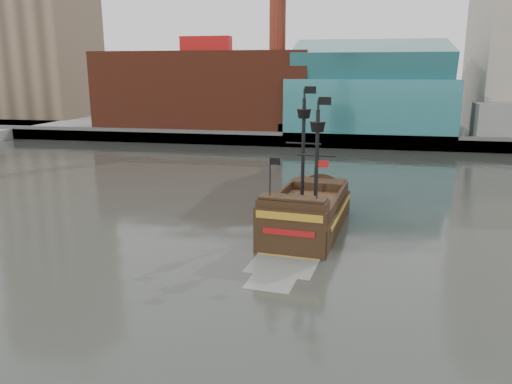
# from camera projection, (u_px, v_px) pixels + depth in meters

# --- Properties ---
(ground) EXTENTS (400.00, 400.00, 0.00)m
(ground) POSITION_uv_depth(u_px,v_px,m) (215.00, 300.00, 30.32)
(ground) COLOR #2C2F29
(ground) RESTS_ON ground
(promenade_far) EXTENTS (220.00, 60.00, 2.00)m
(promenade_far) POSITION_uv_depth(u_px,v_px,m) (322.00, 124.00, 117.66)
(promenade_far) COLOR slate
(promenade_far) RESTS_ON ground
(seawall) EXTENTS (220.00, 1.00, 2.60)m
(seawall) POSITION_uv_depth(u_px,v_px,m) (310.00, 140.00, 89.51)
(seawall) COLOR #4C4C49
(seawall) RESTS_ON ground
(skyline) EXTENTS (149.00, 45.00, 62.00)m
(skyline) POSITION_uv_depth(u_px,v_px,m) (348.00, 16.00, 103.95)
(skyline) COLOR #7B6149
(skyline) RESTS_ON promenade_far
(pirate_ship) EXTENTS (7.04, 18.02, 13.14)m
(pirate_ship) POSITION_uv_depth(u_px,v_px,m) (307.00, 217.00, 43.27)
(pirate_ship) COLOR black
(pirate_ship) RESTS_ON ground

